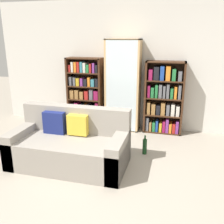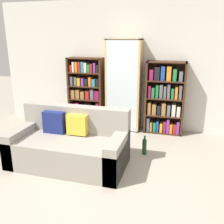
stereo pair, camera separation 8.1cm
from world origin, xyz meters
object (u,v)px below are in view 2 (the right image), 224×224
Objects in this scene: bookshelf_left at (86,94)px; bookshelf_right at (165,100)px; couch at (69,146)px; display_cabinet at (124,86)px; wine_bottle at (144,147)px.

bookshelf_left is 1.73m from bookshelf_right.
couch is at bearing -77.50° from bookshelf_left.
wine_bottle is at bearing -60.36° from display_cabinet.
couch is 1.95m from display_cabinet.
bookshelf_right reaches higher than couch.
display_cabinet is 1.29× the size of bookshelf_right.
couch is 1.19× the size of bookshelf_left.
couch is 0.94× the size of display_cabinet.
bookshelf_left is 4.45× the size of wine_bottle.
display_cabinet is at bearing -178.94° from bookshelf_right.
bookshelf_right is (1.73, -0.00, -0.02)m from bookshelf_left.
display_cabinet is at bearing 119.64° from wine_bottle.
display_cabinet reaches higher than bookshelf_left.
display_cabinet is (0.47, 1.77, 0.65)m from couch.
bookshelf_right is at bearing -0.00° from bookshelf_left.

